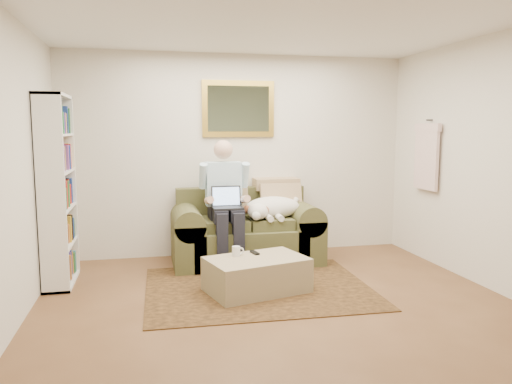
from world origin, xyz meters
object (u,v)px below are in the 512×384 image
object	(u,v)px
sleeping_dog	(273,207)
bookshelf	(57,191)
ottoman	(257,275)
laptop	(227,202)
coffee_mug	(236,251)
sofa	(246,237)
seated_man	(226,204)

from	to	relation	value
sleeping_dog	bookshelf	bearing A→B (deg)	-172.44
ottoman	bookshelf	bearing A→B (deg)	159.33
laptop	coffee_mug	xyz separation A→B (m)	(-0.04, -0.80, -0.39)
sofa	laptop	distance (m)	0.60
sofa	laptop	world-z (taller)	laptop
sleeping_dog	bookshelf	size ratio (longest dim) A/B	0.37
seated_man	sleeping_dog	size ratio (longest dim) A/B	2.04
sofa	coffee_mug	bearing A→B (deg)	-106.49
sleeping_dog	laptop	bearing A→B (deg)	-166.36
seated_man	ottoman	bearing A→B (deg)	-81.48
laptop	seated_man	bearing A→B (deg)	90.00
laptop	bookshelf	size ratio (longest dim) A/B	0.17
sofa	bookshelf	xyz separation A→B (m)	(-2.10, -0.41, 0.69)
laptop	sleeping_dog	bearing A→B (deg)	13.64
seated_man	sleeping_dog	distance (m)	0.60
sofa	seated_man	bearing A→B (deg)	-148.55
coffee_mug	sleeping_dog	bearing A→B (deg)	56.40
bookshelf	sleeping_dog	bearing A→B (deg)	7.56
seated_man	coffee_mug	distance (m)	0.94
coffee_mug	bookshelf	world-z (taller)	bookshelf
sleeping_dog	ottoman	distance (m)	1.27
ottoman	coffee_mug	distance (m)	0.32
ottoman	coffee_mug	xyz separation A→B (m)	(-0.19, 0.12, 0.23)
laptop	ottoman	world-z (taller)	laptop
seated_man	sleeping_dog	world-z (taller)	seated_man
seated_man	bookshelf	distance (m)	1.87
sofa	ottoman	size ratio (longest dim) A/B	1.85
sleeping_dog	sofa	bearing A→B (deg)	164.26
bookshelf	coffee_mug	bearing A→B (deg)	-19.20
sleeping_dog	coffee_mug	bearing A→B (deg)	-123.60
ottoman	bookshelf	world-z (taller)	bookshelf
sleeping_dog	coffee_mug	world-z (taller)	sleeping_dog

